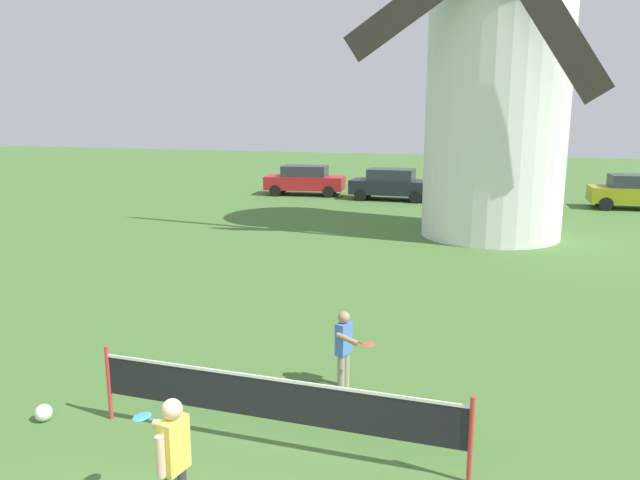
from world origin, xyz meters
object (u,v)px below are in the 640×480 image
stray_ball (43,413)px  tennis_net (272,399)px  player_near (173,455)px  player_far (345,345)px  parked_car_silver (511,187)px  windmill (500,46)px  parked_car_red (305,180)px  parked_car_mustard (634,191)px  parked_car_black (391,184)px

stray_ball → tennis_net: bearing=6.0°
tennis_net → player_near: bearing=-102.3°
player_far → parked_car_silver: parked_car_silver is taller
windmill → stray_ball: 17.97m
parked_car_red → player_far: bearing=-69.1°
tennis_net → player_far: bearing=78.4°
windmill → parked_car_mustard: size_ratio=3.55×
player_near → parked_car_red: 26.83m
tennis_net → stray_ball: 3.46m
windmill → parked_car_black: size_ratio=3.44×
player_near → parked_car_silver: 25.77m
parked_car_black → tennis_net: bearing=-82.1°
player_far → parked_car_red: size_ratio=0.30×
tennis_net → player_near: size_ratio=3.48×
parked_car_black → parked_car_mustard: bearing=2.3°
parked_car_silver → parked_car_red: bearing=179.3°
player_far → parked_car_black: size_ratio=0.32×
parked_car_red → parked_car_silver: (10.53, -0.13, -0.00)m
windmill → player_near: windmill is taller
tennis_net → parked_car_red: (-7.99, 23.95, 0.12)m
tennis_net → parked_car_red: 25.25m
windmill → stray_ball: windmill is taller
player_near → parked_car_silver: bearing=83.5°
player_near → stray_ball: (-3.01, 1.42, -0.71)m
tennis_net → stray_ball: size_ratio=20.61×
parked_car_mustard → parked_car_silver: bearing=-178.7°
stray_ball → parked_car_mustard: parked_car_mustard is taller
parked_car_mustard → windmill: bearing=-125.2°
parked_car_silver → windmill: bearing=-94.0°
player_near → stray_ball: bearing=154.8°
parked_car_black → parked_car_silver: bearing=3.3°
parked_car_red → parked_car_mustard: size_ratio=1.11×
stray_ball → parked_car_black: bearing=89.6°
player_far → stray_ball: size_ratio=5.18×
player_near → parked_car_black: 25.43m
windmill → tennis_net: (-1.96, -15.55, -5.84)m
player_far → parked_car_silver: 21.93m
player_near → tennis_net: bearing=77.7°
parked_car_mustard → player_far: bearing=-108.8°
windmill → parked_car_red: size_ratio=3.20×
player_near → player_far: player_near is taller
parked_car_silver → player_near: bearing=-96.5°
player_near → parked_car_silver: parked_car_silver is taller
stray_ball → parked_car_red: size_ratio=0.06×
parked_car_mustard → parked_car_red: bearing=180.0°
tennis_net → player_near: player_near is taller
parked_car_silver → parked_car_black: bearing=-176.7°
tennis_net → parked_car_silver: bearing=83.9°
stray_ball → windmill: bearing=71.4°
tennis_net → windmill: bearing=82.8°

